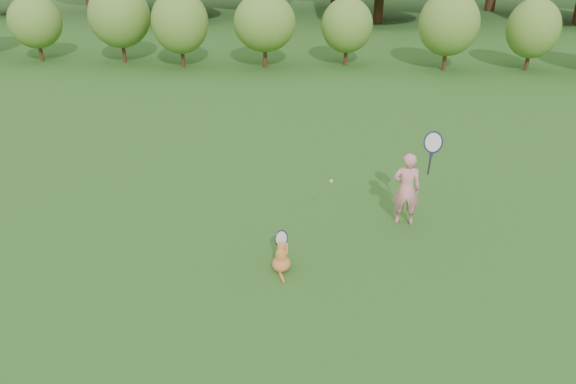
# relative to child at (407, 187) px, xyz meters

# --- Properties ---
(ground) EXTENTS (100.00, 100.00, 0.00)m
(ground) POSITION_rel_child_xyz_m (-2.28, -1.15, -0.71)
(ground) COLOR #1E4D15
(ground) RESTS_ON ground
(shrub_row) EXTENTS (28.00, 3.00, 2.80)m
(shrub_row) POSITION_rel_child_xyz_m (-2.28, 11.85, 0.69)
(shrub_row) COLOR #547C26
(shrub_row) RESTS_ON ground
(child) EXTENTS (0.78, 0.52, 2.01)m
(child) POSITION_rel_child_xyz_m (0.00, 0.00, 0.00)
(child) COLOR #DA8287
(child) RESTS_ON ground
(cat) EXTENTS (0.38, 0.70, 0.68)m
(cat) POSITION_rel_child_xyz_m (-2.07, -1.68, -0.45)
(cat) COLOR #B65123
(cat) RESTS_ON ground
(tennis_ball) EXTENTS (0.06, 0.06, 0.06)m
(tennis_ball) POSITION_rel_child_xyz_m (-1.34, -0.43, 0.27)
(tennis_ball) COLOR #BFE51B
(tennis_ball) RESTS_ON ground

